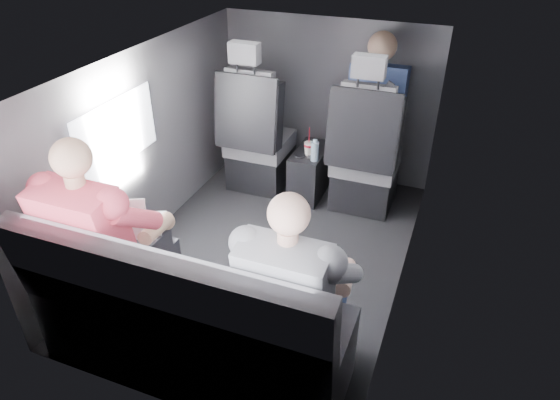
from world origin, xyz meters
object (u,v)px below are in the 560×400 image
at_px(rear_bench, 189,326).
at_px(soda_cup, 309,148).
at_px(passenger_front_right, 376,106).
at_px(front_seat_right, 365,162).
at_px(center_console, 310,172).
at_px(laptop_white, 129,223).
at_px(front_seat_left, 257,144).
at_px(passenger_rear_right, 296,293).
at_px(laptop_black, 308,269).
at_px(passenger_rear_left, 107,240).
at_px(water_bottle, 315,151).

distance_m(rear_bench, soda_cup, 1.87).
relative_size(soda_cup, passenger_front_right, 0.26).
distance_m(front_seat_right, soda_cup, 0.45).
bearing_deg(center_console, laptop_white, -106.80).
distance_m(front_seat_left, passenger_rear_right, 2.07).
distance_m(front_seat_right, laptop_white, 1.89).
height_order(center_console, laptop_white, laptop_white).
height_order(laptop_black, passenger_rear_right, passenger_rear_right).
bearing_deg(laptop_white, soda_cup, 72.11).
bearing_deg(front_seat_left, laptop_white, -91.80).
bearing_deg(soda_cup, laptop_black, -71.80).
height_order(rear_bench, soda_cup, rear_bench).
distance_m(passenger_rear_left, passenger_rear_right, 1.03).
xyz_separation_m(front_seat_right, laptop_white, (-0.95, -1.62, 0.23)).
bearing_deg(center_console, passenger_rear_right, -73.95).
bearing_deg(laptop_white, passenger_rear_left, -88.82).
bearing_deg(laptop_black, passenger_rear_left, -170.88).
xyz_separation_m(center_console, laptop_white, (-0.50, -1.66, 0.43)).
bearing_deg(passenger_rear_right, front_seat_right, 92.57).
bearing_deg(passenger_front_right, soda_cup, -145.74).
bearing_deg(water_bottle, front_seat_right, 17.29).
distance_m(front_seat_left, soda_cup, 0.46).
xyz_separation_m(rear_bench, laptop_white, (-0.50, 0.28, 0.32)).
xyz_separation_m(front_seat_right, laptop_black, (0.09, -1.64, 0.23)).
relative_size(center_console, passenger_rear_right, 0.40).
xyz_separation_m(center_console, soda_cup, (0.01, -0.08, 0.26)).
relative_size(center_console, passenger_front_right, 0.54).
bearing_deg(rear_bench, soda_cup, 89.72).
bearing_deg(front_seat_right, laptop_black, -87.01).
bearing_deg(passenger_rear_right, front_seat_left, 118.51).
bearing_deg(passenger_rear_right, rear_bench, -169.80).
bearing_deg(center_console, water_bottle, -62.24).
bearing_deg(laptop_white, front_seat_right, 59.57).
distance_m(center_console, passenger_rear_right, 1.97).
height_order(front_seat_left, laptop_black, front_seat_left).
xyz_separation_m(water_bottle, laptop_white, (-0.58, -1.50, 0.15)).
bearing_deg(rear_bench, passenger_front_right, 78.34).
height_order(front_seat_right, laptop_white, front_seat_right).
xyz_separation_m(water_bottle, passenger_rear_right, (0.45, -1.69, 0.14)).
relative_size(laptop_black, passenger_front_right, 0.41).
distance_m(center_console, rear_bench, 1.94).
relative_size(front_seat_right, water_bottle, 7.24).
distance_m(water_bottle, passenger_rear_right, 1.76).
bearing_deg(rear_bench, front_seat_right, 76.69).
bearing_deg(laptop_black, passenger_rear_right, -91.54).
distance_m(front_seat_left, laptop_white, 1.64).
bearing_deg(front_seat_left, soda_cup, -4.92).
height_order(center_console, rear_bench, rear_bench).
bearing_deg(soda_cup, passenger_rear_left, -105.98).
bearing_deg(passenger_rear_left, front_seat_left, 88.51).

